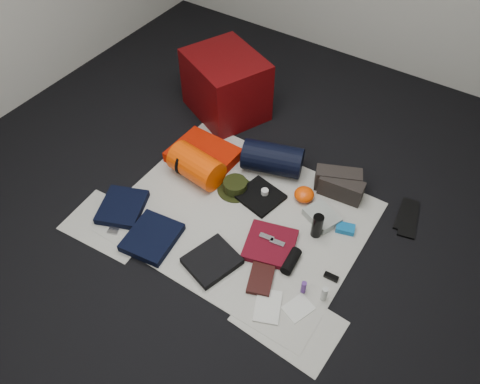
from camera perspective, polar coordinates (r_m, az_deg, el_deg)
The scene contains 37 objects.
floor at distance 3.20m, azimuth 0.17°, elevation -3.05°, with size 4.50×4.50×0.02m, color black.
newspaper_mat at distance 3.19m, azimuth 0.17°, elevation -2.90°, with size 1.60×1.30×0.01m, color silver.
newspaper_sheet_front_left at distance 3.27m, azimuth -15.62°, elevation -3.85°, with size 0.58×0.40×0.00m, color silver.
newspaper_sheet_front_right at distance 2.79m, azimuth 5.96°, elevation -15.40°, with size 0.58×0.40×0.00m, color silver.
red_cabinet at distance 3.86m, azimuth -1.73°, elevation 12.87°, with size 0.61×0.51×0.51m, color #540607.
sleeping_pad at distance 3.54m, azimuth -4.49°, elevation 4.49°, with size 0.47×0.38×0.09m, color red.
stuff_sack at distance 3.36m, azimuth -5.34°, elevation 3.20°, with size 0.23×0.23×0.38m, color #F44404.
sack_strap_left at distance 3.42m, azimuth -6.68°, elevation 3.79°, with size 0.22×0.22×0.03m, color black.
sack_strap_right at distance 3.32m, azimuth -3.95°, elevation 2.48°, with size 0.22×0.22×0.03m, color black.
navy_duffel at distance 3.41m, azimuth 3.98°, elevation 4.09°, with size 0.23×0.23×0.43m, color black.
boonie_brim at distance 3.34m, azimuth -0.59°, elevation 0.34°, with size 0.26×0.26×0.01m, color black.
boonie_crown at distance 3.31m, azimuth -0.59°, elevation 0.82°, with size 0.17×0.17×0.07m, color black.
hiking_boot_left at distance 3.37m, azimuth 11.85°, elevation 1.51°, with size 0.32×0.12×0.16m, color #292420.
hiking_boot_right at distance 3.32m, azimuth 12.21°, elevation 0.45°, with size 0.31×0.11×0.15m, color #292420.
flip_flop_left at distance 3.39m, azimuth 19.62°, elevation -2.66°, with size 0.11×0.30×0.02m, color black.
flip_flop_right at distance 3.36m, azimuth 19.82°, elevation -3.25°, with size 0.11×0.30×0.02m, color black.
trousers_navy_a at distance 3.30m, azimuth -14.15°, elevation -1.78°, with size 0.28×0.32×0.05m, color black.
trousers_navy_b at distance 3.10m, azimuth -10.66°, elevation -5.46°, with size 0.30×0.34×0.05m, color black.
trousers_charcoal at distance 2.95m, azimuth -3.44°, elevation -8.39°, with size 0.27×0.30×0.05m, color black.
black_tshirt at distance 3.29m, azimuth 2.45°, elevation -0.53°, with size 0.28×0.27×0.03m, color black.
red_shirt at distance 3.03m, azimuth 3.69°, elevation -6.41°, with size 0.31×0.31×0.04m, color #5B0916.
orange_stuff_sack at distance 3.28m, azimuth 7.83°, elevation -0.30°, with size 0.14×0.14×0.09m, color #F44404.
first_aid_pouch at distance 3.20m, azimuth 9.95°, elevation -2.96°, with size 0.22×0.17×0.06m, color gray.
water_bottle at distance 3.06m, azimuth 9.39°, elevation -4.09°, with size 0.07×0.07×0.18m, color black.
speaker at distance 2.95m, azimuth 6.25°, elevation -8.37°, with size 0.07×0.07×0.18m, color black.
compact_camera at distance 3.18m, azimuth 11.61°, elevation -4.01°, with size 0.09×0.05×0.03m, color #A6A6AB.
cyan_case at distance 3.17m, azimuth 12.71°, elevation -4.36°, with size 0.12×0.08×0.04m, color #105F9B.
toiletry_purple at distance 2.84m, azimuth 7.76°, elevation -11.43°, with size 0.03×0.03×0.10m, color #4A2475.
toiletry_clear at distance 2.83m, azimuth 10.24°, elevation -12.12°, with size 0.04×0.04×0.11m, color #B0B5B0.
paperback_book at distance 2.89m, azimuth 2.57°, elevation -10.53°, with size 0.14×0.22×0.03m, color black.
map_booklet at distance 2.81m, azimuth 3.42°, elevation -13.73°, with size 0.15×0.22×0.01m, color silver.
map_printout at distance 2.83m, azimuth 7.12°, elevation -13.86°, with size 0.13×0.16×0.01m, color silver.
sunglasses at distance 2.95m, azimuth 11.05°, elevation -10.12°, with size 0.09×0.04×0.02m, color black.
key_cluster at distance 3.22m, azimuth -15.13°, elevation -4.46°, with size 0.07×0.07×0.01m, color #A6A6AB.
tape_roll at distance 3.27m, azimuth 3.04°, elevation 0.02°, with size 0.05×0.05×0.04m, color silver.
energy_bar_a at distance 3.02m, azimuth 3.26°, elevation -5.51°, with size 0.10×0.04×0.01m, color #A6A6AB.
energy_bar_b at distance 3.00m, azimuth 4.57°, elevation -6.18°, with size 0.10×0.04×0.01m, color #A6A6AB.
Camera 1 is at (1.09, -1.68, 2.49)m, focal length 35.00 mm.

